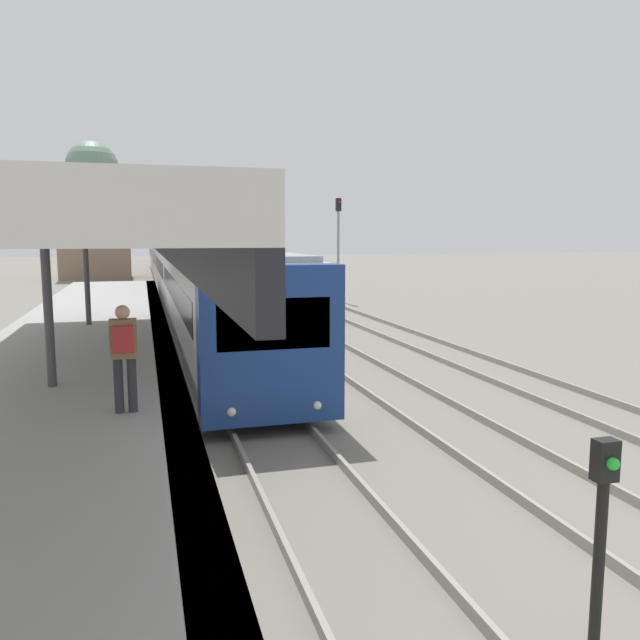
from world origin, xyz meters
TOP-DOWN VIEW (x-y plane):
  - platform_canopy at (-3.76, 12.32)m, footprint 4.00×20.69m
  - person_on_platform at (-2.48, 10.16)m, footprint 0.40×0.40m
  - train_near at (0.00, 44.78)m, footprint 2.59×67.76m
  - train_far at (3.35, 70.49)m, footprint 2.53×64.36m
  - signal_post_near at (1.52, 4.58)m, footprint 0.20×0.21m
  - signal_mast_far at (8.24, 33.24)m, footprint 0.28×0.29m
  - distant_domed_building at (-5.96, 57.65)m, footprint 5.64×5.64m

SIDE VIEW (x-z plane):
  - signal_post_near at x=1.52m, z-range 0.22..2.12m
  - train_far at x=3.35m, z-range 0.17..3.35m
  - train_near at x=0.00m, z-range 0.17..3.38m
  - person_on_platform at x=-2.48m, z-range 1.04..2.71m
  - signal_mast_far at x=8.24m, z-range 0.68..6.33m
  - platform_canopy at x=-3.76m, z-range 2.20..5.06m
  - distant_domed_building at x=-5.96m, z-range -0.42..11.17m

